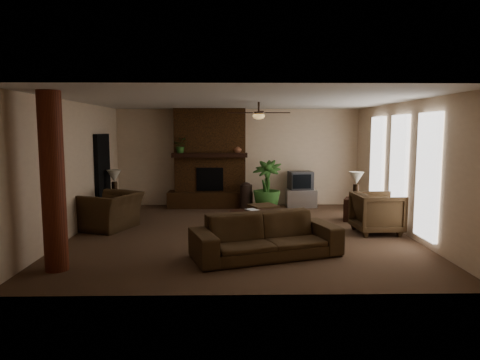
{
  "coord_description": "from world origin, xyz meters",
  "views": [
    {
      "loc": [
        -0.18,
        -9.07,
        2.21
      ],
      "look_at": [
        0.0,
        0.4,
        1.1
      ],
      "focal_mm": 32.26,
      "sensor_mm": 36.0,
      "label": 1
    }
  ],
  "objects_px": {
    "lamp_right": "(356,180)",
    "ottoman": "(263,213)",
    "sofa": "(266,229)",
    "side_table_right": "(355,210)",
    "armchair_left": "(110,205)",
    "coffee_table": "(257,214)",
    "armchair_right": "(377,211)",
    "lamp_left": "(114,178)",
    "floor_plant": "(267,197)",
    "log_column": "(53,182)",
    "side_table_left": "(115,206)",
    "tv_stand": "(301,198)",
    "floor_vase": "(246,194)"
  },
  "relations": [
    {
      "from": "floor_vase",
      "to": "lamp_left",
      "type": "relative_size",
      "value": 1.18
    },
    {
      "from": "side_table_right",
      "to": "lamp_right",
      "type": "height_order",
      "value": "lamp_right"
    },
    {
      "from": "armchair_left",
      "to": "side_table_left",
      "type": "bearing_deg",
      "value": -148.35
    },
    {
      "from": "armchair_left",
      "to": "coffee_table",
      "type": "bearing_deg",
      "value": 106.42
    },
    {
      "from": "coffee_table",
      "to": "ottoman",
      "type": "distance_m",
      "value": 1.03
    },
    {
      "from": "lamp_left",
      "to": "coffee_table",
      "type": "bearing_deg",
      "value": -24.42
    },
    {
      "from": "ottoman",
      "to": "floor_vase",
      "type": "xyz_separation_m",
      "value": [
        -0.37,
        1.49,
        0.23
      ]
    },
    {
      "from": "tv_stand",
      "to": "floor_plant",
      "type": "bearing_deg",
      "value": -147.49
    },
    {
      "from": "ottoman",
      "to": "floor_plant",
      "type": "bearing_deg",
      "value": 81.95
    },
    {
      "from": "tv_stand",
      "to": "side_table_right",
      "type": "relative_size",
      "value": 1.55
    },
    {
      "from": "lamp_right",
      "to": "armchair_left",
      "type": "bearing_deg",
      "value": -172.91
    },
    {
      "from": "log_column",
      "to": "armchair_left",
      "type": "relative_size",
      "value": 2.26
    },
    {
      "from": "ottoman",
      "to": "floor_plant",
      "type": "relative_size",
      "value": 0.43
    },
    {
      "from": "log_column",
      "to": "side_table_left",
      "type": "xyz_separation_m",
      "value": [
        -0.2,
        4.15,
        -1.12
      ]
    },
    {
      "from": "log_column",
      "to": "floor_plant",
      "type": "relative_size",
      "value": 2.03
    },
    {
      "from": "floor_plant",
      "to": "lamp_right",
      "type": "height_order",
      "value": "lamp_right"
    },
    {
      "from": "ottoman",
      "to": "armchair_right",
      "type": "bearing_deg",
      "value": -27.67
    },
    {
      "from": "sofa",
      "to": "tv_stand",
      "type": "height_order",
      "value": "sofa"
    },
    {
      "from": "armchair_right",
      "to": "floor_vase",
      "type": "bearing_deg",
      "value": 42.03
    },
    {
      "from": "side_table_left",
      "to": "floor_vase",
      "type": "bearing_deg",
      "value": 15.34
    },
    {
      "from": "armchair_right",
      "to": "lamp_left",
      "type": "relative_size",
      "value": 1.47
    },
    {
      "from": "floor_vase",
      "to": "sofa",
      "type": "bearing_deg",
      "value": -87.34
    },
    {
      "from": "lamp_left",
      "to": "armchair_left",
      "type": "bearing_deg",
      "value": -79.77
    },
    {
      "from": "floor_plant",
      "to": "lamp_right",
      "type": "xyz_separation_m",
      "value": [
        2.05,
        -1.33,
        0.61
      ]
    },
    {
      "from": "coffee_table",
      "to": "lamp_right",
      "type": "distance_m",
      "value": 2.71
    },
    {
      "from": "side_table_left",
      "to": "log_column",
      "type": "bearing_deg",
      "value": -87.24
    },
    {
      "from": "ottoman",
      "to": "side_table_right",
      "type": "relative_size",
      "value": 1.09
    },
    {
      "from": "armchair_left",
      "to": "side_table_right",
      "type": "distance_m",
      "value": 5.78
    },
    {
      "from": "tv_stand",
      "to": "lamp_right",
      "type": "relative_size",
      "value": 1.31
    },
    {
      "from": "floor_vase",
      "to": "side_table_right",
      "type": "bearing_deg",
      "value": -29.6
    },
    {
      "from": "side_table_left",
      "to": "armchair_right",
      "type": "bearing_deg",
      "value": -16.53
    },
    {
      "from": "lamp_right",
      "to": "ottoman",
      "type": "bearing_deg",
      "value": 179.73
    },
    {
      "from": "ottoman",
      "to": "tv_stand",
      "type": "height_order",
      "value": "tv_stand"
    },
    {
      "from": "lamp_left",
      "to": "side_table_right",
      "type": "xyz_separation_m",
      "value": [
        5.97,
        -0.59,
        -0.73
      ]
    },
    {
      "from": "side_table_right",
      "to": "lamp_right",
      "type": "xyz_separation_m",
      "value": [
        -0.0,
        -0.02,
        0.73
      ]
    },
    {
      "from": "floor_vase",
      "to": "side_table_left",
      "type": "xyz_separation_m",
      "value": [
        -3.36,
        -0.92,
        -0.16
      ]
    },
    {
      "from": "log_column",
      "to": "sofa",
      "type": "bearing_deg",
      "value": 11.03
    },
    {
      "from": "log_column",
      "to": "coffee_table",
      "type": "distance_m",
      "value": 4.33
    },
    {
      "from": "sofa",
      "to": "side_table_right",
      "type": "distance_m",
      "value": 3.8
    },
    {
      "from": "armchair_right",
      "to": "sofa",
      "type": "bearing_deg",
      "value": 120.9
    },
    {
      "from": "side_table_right",
      "to": "floor_plant",
      "type": "bearing_deg",
      "value": 147.35
    },
    {
      "from": "floor_plant",
      "to": "sofa",
      "type": "bearing_deg",
      "value": -94.73
    },
    {
      "from": "sofa",
      "to": "side_table_left",
      "type": "height_order",
      "value": "sofa"
    },
    {
      "from": "log_column",
      "to": "armchair_left",
      "type": "height_order",
      "value": "log_column"
    },
    {
      "from": "coffee_table",
      "to": "floor_plant",
      "type": "distance_m",
      "value": 2.35
    },
    {
      "from": "lamp_left",
      "to": "floor_plant",
      "type": "bearing_deg",
      "value": 10.44
    },
    {
      "from": "log_column",
      "to": "lamp_right",
      "type": "relative_size",
      "value": 4.31
    },
    {
      "from": "ottoman",
      "to": "sofa",
      "type": "bearing_deg",
      "value": -93.22
    },
    {
      "from": "log_column",
      "to": "side_table_right",
      "type": "height_order",
      "value": "log_column"
    },
    {
      "from": "sofa",
      "to": "floor_vase",
      "type": "xyz_separation_m",
      "value": [
        -0.21,
        4.42,
        -0.07
      ]
    }
  ]
}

